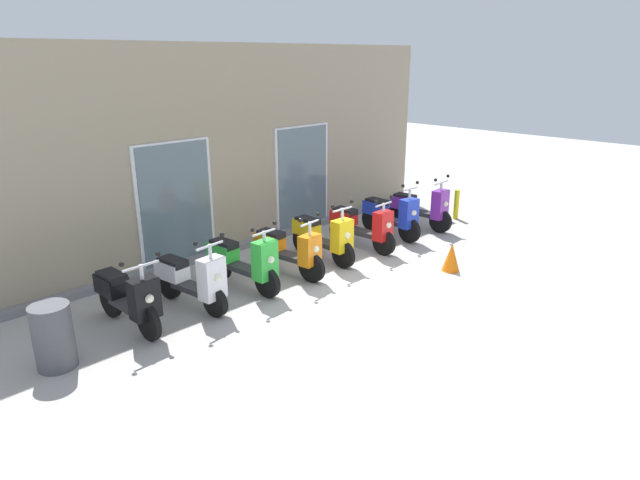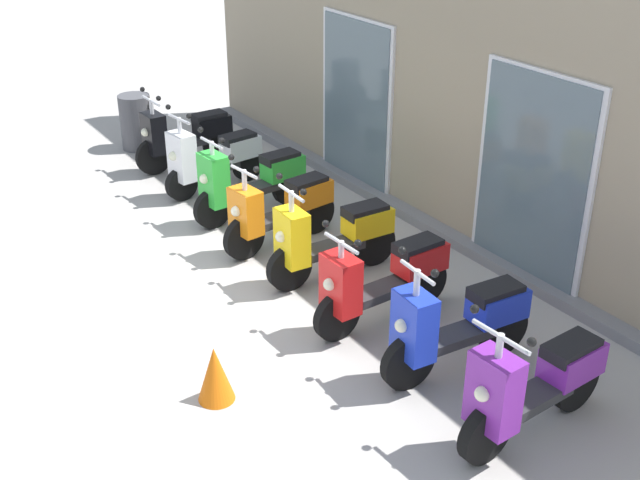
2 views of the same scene
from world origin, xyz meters
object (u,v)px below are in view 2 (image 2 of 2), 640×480
at_px(scooter_black, 185,135).
at_px(scooter_red, 382,278).
at_px(scooter_blue, 457,324).
at_px(scooter_purple, 533,386).
at_px(scooter_yellow, 331,237).
at_px(scooter_orange, 280,208).
at_px(scooter_white, 212,158).
at_px(traffic_cone, 215,374).
at_px(trash_bin, 136,122).
at_px(scooter_green, 249,180).

height_order(scooter_black, scooter_red, scooter_black).
relative_size(scooter_blue, scooter_purple, 1.00).
xyz_separation_m(scooter_yellow, scooter_red, (1.02, -0.09, 0.00)).
xyz_separation_m(scooter_orange, scooter_purple, (3.98, -0.04, 0.00)).
bearing_deg(scooter_white, scooter_orange, -2.08).
bearing_deg(traffic_cone, scooter_black, 158.04).
relative_size(scooter_orange, scooter_blue, 0.99).
bearing_deg(trash_bin, scooter_red, 1.51).
xyz_separation_m(scooter_blue, traffic_cone, (-0.79, -1.98, -0.23)).
relative_size(scooter_white, trash_bin, 1.80).
bearing_deg(scooter_purple, scooter_white, 178.89).
distance_m(scooter_green, scooter_orange, 0.92).
height_order(scooter_black, scooter_orange, scooter_black).
relative_size(scooter_orange, scooter_purple, 0.99).
bearing_deg(scooter_white, scooter_black, 176.39).
bearing_deg(scooter_orange, scooter_blue, 0.70).
bearing_deg(scooter_black, scooter_yellow, -0.89).
xyz_separation_m(scooter_red, scooter_blue, (1.02, 0.05, 0.01)).
height_order(scooter_purple, trash_bin, scooter_purple).
bearing_deg(scooter_yellow, scooter_purple, -2.23).
height_order(scooter_black, traffic_cone, scooter_black).
height_order(scooter_green, scooter_orange, scooter_green).
relative_size(scooter_red, scooter_purple, 1.02).
relative_size(scooter_green, scooter_yellow, 1.04).
relative_size(scooter_green, scooter_blue, 1.05).
distance_m(scooter_white, scooter_red, 3.91).
distance_m(scooter_red, trash_bin, 6.07).
bearing_deg(scooter_red, traffic_cone, -83.35).
bearing_deg(scooter_black, scooter_blue, -0.94).
relative_size(scooter_blue, trash_bin, 1.89).
distance_m(scooter_black, scooter_purple, 6.92).
height_order(scooter_black, scooter_purple, scooter_purple).
relative_size(scooter_white, scooter_blue, 0.95).
bearing_deg(scooter_purple, scooter_black, 178.52).
distance_m(scooter_black, scooter_yellow, 3.90).
relative_size(scooter_green, scooter_orange, 1.05).
bearing_deg(scooter_green, scooter_purple, -1.57).
distance_m(trash_bin, traffic_cone, 6.54).
bearing_deg(scooter_red, scooter_yellow, 175.25).
xyz_separation_m(scooter_orange, scooter_blue, (3.00, 0.04, 0.02)).
relative_size(scooter_white, scooter_red, 0.93).
bearing_deg(scooter_orange, scooter_yellow, 4.36).
height_order(scooter_orange, scooter_purple, scooter_purple).
distance_m(scooter_black, trash_bin, 1.19).
xyz_separation_m(trash_bin, traffic_cone, (6.29, -1.77, -0.16)).
xyz_separation_m(scooter_blue, trash_bin, (-7.08, -0.21, -0.07)).
bearing_deg(trash_bin, scooter_white, 6.40).
bearing_deg(scooter_black, scooter_white, -3.61).
height_order(scooter_black, trash_bin, scooter_black).
xyz_separation_m(scooter_blue, scooter_purple, (0.98, -0.08, -0.01)).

